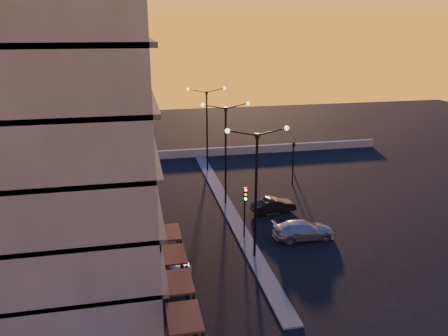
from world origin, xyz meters
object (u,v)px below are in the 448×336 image
car_hatchback (164,268)px  car_wagon (303,230)px  car_sedan (273,205)px  traffic_light_main (245,204)px  streetlamp_mid (226,146)px

car_hatchback → car_wagon: bearing=-68.8°
car_hatchback → car_sedan: size_ratio=0.93×
car_hatchback → car_wagon: size_ratio=0.77×
car_hatchback → car_wagon: 11.51m
car_sedan → car_hatchback: bearing=121.0°
car_sedan → car_wagon: bearing=179.0°
car_sedan → car_wagon: 5.31m
traffic_light_main → car_sedan: (3.77, 4.45, -2.24)m
streetlamp_mid → car_sedan: 6.77m
traffic_light_main → car_hatchback: bearing=-147.3°
car_wagon → car_sedan: bearing=9.4°
car_wagon → streetlamp_mid: bearing=31.0°
traffic_light_main → car_hatchback: size_ratio=1.16×
streetlamp_mid → traffic_light_main: size_ratio=2.24×
car_hatchback → traffic_light_main: bearing=-53.1°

